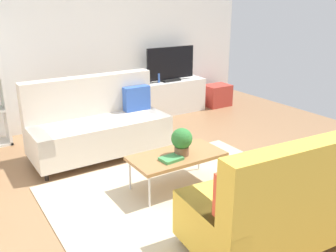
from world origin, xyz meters
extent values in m
plane|color=#936B47|center=(0.00, 0.00, 0.00)|extent=(7.68, 7.68, 0.00)
cube|color=white|center=(0.00, 2.80, 1.45)|extent=(6.40, 0.12, 2.90)
cube|color=beige|center=(-0.13, -0.34, 0.01)|extent=(2.90, 2.20, 0.01)
cube|color=beige|center=(-0.48, 1.21, 0.32)|extent=(1.91, 0.85, 0.44)
cube|color=beige|center=(-0.48, 1.53, 0.82)|extent=(1.90, 0.21, 0.56)
cube|color=beige|center=(0.37, 1.22, 0.43)|extent=(0.21, 0.84, 0.22)
cube|color=beige|center=(-1.33, 1.21, 0.43)|extent=(0.21, 0.84, 0.22)
cylinder|color=black|center=(0.39, 0.88, 0.05)|extent=(0.05, 0.05, 0.10)
cylinder|color=black|center=(-1.35, 0.87, 0.05)|extent=(0.05, 0.05, 0.10)
cylinder|color=black|center=(0.39, 1.56, 0.05)|extent=(0.05, 0.05, 0.10)
cylinder|color=black|center=(-1.35, 1.55, 0.05)|extent=(0.05, 0.05, 0.10)
cube|color=#3359B2|center=(0.19, 1.36, 0.72)|extent=(0.40, 0.14, 0.36)
cube|color=gold|center=(0.22, -1.49, 0.32)|extent=(1.96, 0.98, 0.44)
cube|color=gold|center=(0.19, -1.81, 0.82)|extent=(1.91, 0.34, 0.56)
cube|color=gold|center=(-0.63, -1.42, 0.43)|extent=(0.26, 0.85, 0.22)
cylinder|color=black|center=(-0.62, -1.08, 0.05)|extent=(0.05, 0.05, 0.10)
cylinder|color=black|center=(1.11, -1.21, 0.05)|extent=(0.05, 0.05, 0.10)
cube|color=#D84C33|center=(-0.46, -1.58, 0.72)|extent=(0.41, 0.17, 0.36)
cube|color=white|center=(-0.01, -1.61, 0.72)|extent=(0.41, 0.17, 0.36)
cube|color=#9E7042|center=(-0.08, -0.14, 0.40)|extent=(1.10, 0.56, 0.04)
cylinder|color=silver|center=(-0.58, 0.09, 0.19)|extent=(0.02, 0.02, 0.38)
cylinder|color=silver|center=(0.42, 0.09, 0.19)|extent=(0.02, 0.02, 0.38)
cylinder|color=silver|center=(-0.58, -0.37, 0.19)|extent=(0.02, 0.02, 0.38)
cylinder|color=silver|center=(0.42, -0.37, 0.19)|extent=(0.02, 0.02, 0.38)
cube|color=silver|center=(1.48, 2.46, 0.32)|extent=(1.40, 0.44, 0.64)
cube|color=black|center=(1.48, 2.44, 0.66)|extent=(0.36, 0.20, 0.04)
cube|color=black|center=(1.48, 2.44, 0.98)|extent=(1.00, 0.05, 0.60)
cube|color=white|center=(-1.49, 2.48, 1.05)|extent=(0.04, 0.36, 2.10)
cube|color=#B2382D|center=(2.58, 2.36, 0.22)|extent=(0.52, 0.40, 0.44)
cylinder|color=brown|center=(-0.04, -0.18, 0.47)|extent=(0.17, 0.17, 0.11)
sphere|color=#2D7233|center=(-0.04, -0.18, 0.62)|extent=(0.24, 0.24, 0.24)
cube|color=#3F8C4C|center=(-0.22, -0.23, 0.44)|extent=(0.26, 0.20, 0.03)
cylinder|color=silver|center=(0.90, 2.51, 0.73)|extent=(0.08, 0.08, 0.18)
cylinder|color=silver|center=(1.05, 2.51, 0.70)|extent=(0.10, 0.10, 0.13)
cylinder|color=#3359B2|center=(1.21, 2.42, 0.73)|extent=(0.04, 0.04, 0.17)
camera|label=1|loc=(-2.28, -3.43, 2.14)|focal=39.69mm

